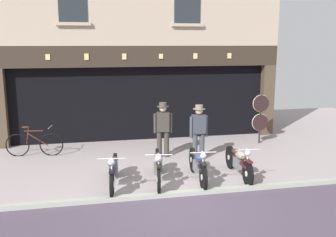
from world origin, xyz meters
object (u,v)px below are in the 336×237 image
object	(u,v)px
leaning_bicycle	(34,144)
salesman_left	(163,127)
motorcycle_center	(198,164)
advert_board_near	(77,95)
tyre_sign_pole	(261,114)
motorcycle_center_left	(158,166)
motorcycle_left	(114,170)
shopkeeper_center	(199,130)
motorcycle_center_right	(239,161)

from	to	relation	value
leaning_bicycle	salesman_left	bearing A→B (deg)	84.24
motorcycle_center	advert_board_near	world-z (taller)	advert_board_near
tyre_sign_pole	salesman_left	bearing A→B (deg)	-165.90
motorcycle_center_left	salesman_left	world-z (taller)	salesman_left
motorcycle_left	advert_board_near	size ratio (longest dim) A/B	2.26
motorcycle_center_left	advert_board_near	world-z (taller)	advert_board_near
motorcycle_left	motorcycle_center	world-z (taller)	motorcycle_center
motorcycle_center	tyre_sign_pole	size ratio (longest dim) A/B	1.17
motorcycle_left	advert_board_near	xyz separation A→B (m)	(-0.91, 4.47, 1.23)
advert_board_near	leaning_bicycle	world-z (taller)	advert_board_near
shopkeeper_center	tyre_sign_pole	bearing A→B (deg)	-157.08
motorcycle_center	salesman_left	distance (m)	2.27
motorcycle_left	shopkeeper_center	size ratio (longest dim) A/B	1.21
motorcycle_left	advert_board_near	distance (m)	4.73
motorcycle_center_left	salesman_left	size ratio (longest dim) A/B	1.25
motorcycle_left	leaning_bicycle	world-z (taller)	leaning_bicycle
advert_board_near	shopkeeper_center	bearing A→B (deg)	-38.93
motorcycle_center_right	advert_board_near	world-z (taller)	advert_board_near
tyre_sign_pole	leaning_bicycle	xyz separation A→B (m)	(-7.38, -0.00, -0.66)
motorcycle_center_left	tyre_sign_pole	world-z (taller)	tyre_sign_pole
salesman_left	leaning_bicycle	size ratio (longest dim) A/B	0.97
tyre_sign_pole	motorcycle_center_left	bearing A→B (deg)	-143.59
motorcycle_left	tyre_sign_pole	world-z (taller)	tyre_sign_pole
motorcycle_center_left	leaning_bicycle	world-z (taller)	leaning_bicycle
tyre_sign_pole	advert_board_near	size ratio (longest dim) A/B	1.94
motorcycle_center_right	salesman_left	world-z (taller)	salesman_left
tyre_sign_pole	advert_board_near	world-z (taller)	advert_board_near
motorcycle_center_left	motorcycle_center_right	size ratio (longest dim) A/B	1.06
motorcycle_center_right	motorcycle_center	bearing A→B (deg)	5.60
advert_board_near	motorcycle_left	bearing A→B (deg)	-78.47
motorcycle_center	tyre_sign_pole	distance (m)	4.39
motorcycle_center	salesman_left	world-z (taller)	salesman_left
shopkeeper_center	tyre_sign_pole	xyz separation A→B (m)	(2.59, 1.40, 0.12)
motorcycle_center_left	shopkeeper_center	bearing A→B (deg)	-124.20
motorcycle_center_right	leaning_bicycle	distance (m)	6.18
motorcycle_center	advert_board_near	size ratio (longest dim) A/B	2.27
advert_board_near	leaning_bicycle	xyz separation A→B (m)	(-1.30, -1.43, -1.26)
salesman_left	shopkeeper_center	xyz separation A→B (m)	(0.97, -0.51, -0.01)
salesman_left	leaning_bicycle	bearing A→B (deg)	-4.59
motorcycle_left	leaning_bicycle	xyz separation A→B (m)	(-2.21, 3.04, -0.04)
advert_board_near	salesman_left	bearing A→B (deg)	-42.50
motorcycle_center_right	shopkeeper_center	xyz separation A→B (m)	(-0.61, 1.61, 0.50)
motorcycle_center_left	advert_board_near	distance (m)	5.02
motorcycle_left	tyre_sign_pole	xyz separation A→B (m)	(5.17, 3.05, 0.62)
motorcycle_center_left	motorcycle_center	bearing A→B (deg)	-173.89
advert_board_near	leaning_bicycle	size ratio (longest dim) A/B	0.51
motorcycle_center_left	motorcycle_left	bearing A→B (deg)	10.31
shopkeeper_center	leaning_bicycle	bearing A→B (deg)	-21.69
motorcycle_left	shopkeeper_center	world-z (taller)	shopkeeper_center
leaning_bicycle	motorcycle_center_right	bearing A→B (deg)	68.27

